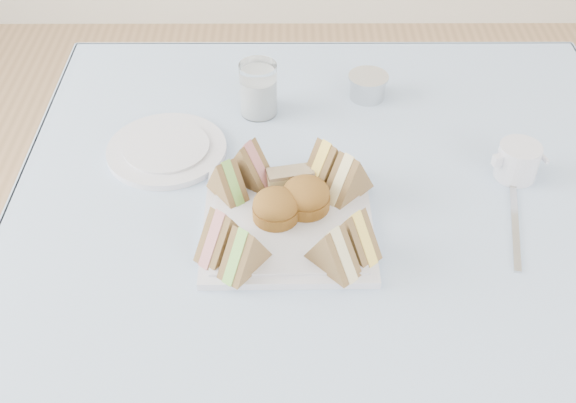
{
  "coord_description": "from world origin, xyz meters",
  "views": [
    {
      "loc": [
        -0.08,
        -0.81,
        1.49
      ],
      "look_at": [
        -0.08,
        -0.03,
        0.8
      ],
      "focal_mm": 45.0,
      "sensor_mm": 36.0,
      "label": 1
    }
  ],
  "objects_px": {
    "water_glass": "(258,89)",
    "creamer_jug": "(518,161)",
    "table": "(329,358)",
    "serving_plate": "(288,224)"
  },
  "relations": [
    {
      "from": "serving_plate",
      "to": "water_glass",
      "type": "height_order",
      "value": "water_glass"
    },
    {
      "from": "table",
      "to": "water_glass",
      "type": "xyz_separation_m",
      "value": [
        -0.13,
        0.26,
        0.42
      ]
    },
    {
      "from": "serving_plate",
      "to": "table",
      "type": "bearing_deg",
      "value": 24.08
    },
    {
      "from": "serving_plate",
      "to": "water_glass",
      "type": "bearing_deg",
      "value": 99.2
    },
    {
      "from": "table",
      "to": "creamer_jug",
      "type": "relative_size",
      "value": 13.52
    },
    {
      "from": "table",
      "to": "serving_plate",
      "type": "xyz_separation_m",
      "value": [
        -0.08,
        -0.03,
        0.38
      ]
    },
    {
      "from": "creamer_jug",
      "to": "serving_plate",
      "type": "bearing_deg",
      "value": 179.46
    },
    {
      "from": "water_glass",
      "to": "creamer_jug",
      "type": "xyz_separation_m",
      "value": [
        0.42,
        -0.18,
        -0.02
      ]
    },
    {
      "from": "serving_plate",
      "to": "creamer_jug",
      "type": "distance_m",
      "value": 0.38
    },
    {
      "from": "serving_plate",
      "to": "water_glass",
      "type": "xyz_separation_m",
      "value": [
        -0.05,
        0.3,
        0.04
      ]
    }
  ]
}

